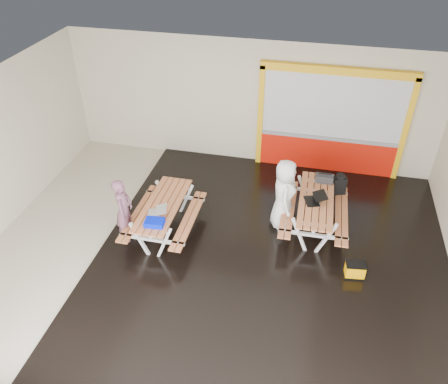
% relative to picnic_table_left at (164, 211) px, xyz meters
% --- Properties ---
extents(room, '(10.02, 8.02, 3.52)m').
position_rel_picnic_table_left_xyz_m(room, '(1.27, -0.36, 1.10)').
color(room, beige).
rests_on(room, ground).
extents(deck, '(7.50, 7.98, 0.05)m').
position_rel_picnic_table_left_xyz_m(deck, '(2.52, -0.36, -0.62)').
color(deck, black).
rests_on(deck, room).
extents(kiosk, '(3.88, 0.16, 3.00)m').
position_rel_picnic_table_left_xyz_m(kiosk, '(3.47, 3.57, 0.79)').
color(kiosk, red).
rests_on(kiosk, room).
extents(picnic_table_left, '(1.46, 2.13, 0.85)m').
position_rel_picnic_table_left_xyz_m(picnic_table_left, '(0.00, 0.00, 0.00)').
color(picnic_table_left, '#C27244').
rests_on(picnic_table_left, deck).
extents(picnic_table_right, '(1.52, 2.20, 0.88)m').
position_rel_picnic_table_left_xyz_m(picnic_table_right, '(3.32, 0.92, 0.02)').
color(picnic_table_right, '#C27244').
rests_on(picnic_table_right, deck).
extents(person_left, '(0.44, 0.61, 1.53)m').
position_rel_picnic_table_left_xyz_m(person_left, '(-0.74, -0.44, 0.24)').
color(person_left, '#70455A').
rests_on(person_left, deck).
extents(person_right, '(0.68, 0.92, 1.74)m').
position_rel_picnic_table_left_xyz_m(person_right, '(2.59, 0.87, 0.26)').
color(person_right, white).
rests_on(person_right, deck).
extents(laptop_left, '(0.50, 0.47, 0.18)m').
position_rel_picnic_table_left_xyz_m(laptop_left, '(-0.00, -0.39, 0.26)').
color(laptop_left, silver).
rests_on(laptop_left, picnic_table_left).
extents(laptop_right, '(0.56, 0.52, 0.19)m').
position_rel_picnic_table_left_xyz_m(laptop_right, '(3.28, 0.81, 0.28)').
color(laptop_right, black).
rests_on(laptop_right, picnic_table_right).
extents(blue_pouch, '(0.42, 0.31, 0.12)m').
position_rel_picnic_table_left_xyz_m(blue_pouch, '(0.07, -0.72, 0.26)').
color(blue_pouch, '#0015E1').
rests_on(blue_pouch, picnic_table_left).
extents(toolbox, '(0.41, 0.21, 0.24)m').
position_rel_picnic_table_left_xyz_m(toolbox, '(3.45, 1.65, 0.31)').
color(toolbox, black).
rests_on(toolbox, picnic_table_right).
extents(backpack, '(0.36, 0.29, 0.53)m').
position_rel_picnic_table_left_xyz_m(backpack, '(3.82, 1.74, 0.14)').
color(backpack, black).
rests_on(backpack, picnic_table_right).
extents(dark_case, '(0.44, 0.35, 0.15)m').
position_rel_picnic_table_left_xyz_m(dark_case, '(2.68, 0.88, -0.52)').
color(dark_case, black).
rests_on(dark_case, deck).
extents(fluke_bag, '(0.44, 0.31, 0.35)m').
position_rel_picnic_table_left_xyz_m(fluke_bag, '(4.26, -0.48, -0.43)').
color(fluke_bag, black).
rests_on(fluke_bag, deck).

